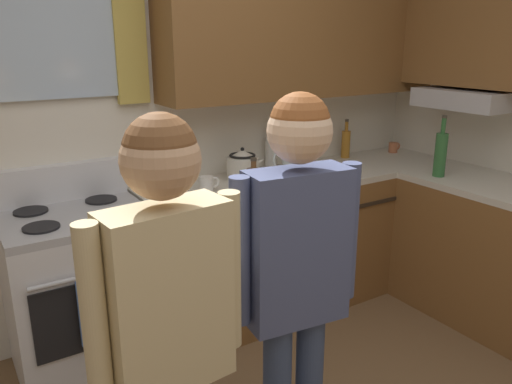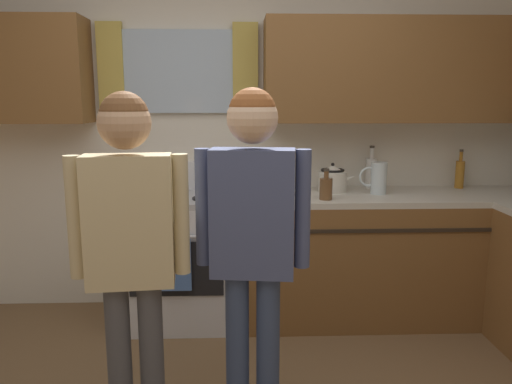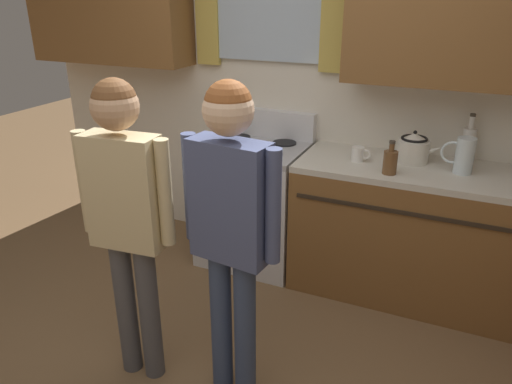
{
  "view_description": "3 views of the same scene",
  "coord_description": "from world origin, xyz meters",
  "px_view_note": "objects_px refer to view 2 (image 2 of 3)",
  "views": [
    {
      "loc": [
        -0.88,
        -1.03,
        1.76
      ],
      "look_at": [
        0.16,
        0.6,
        1.17
      ],
      "focal_mm": 35.69,
      "sensor_mm": 36.0,
      "label": 1
    },
    {
      "loc": [
        0.05,
        -1.83,
        1.55
      ],
      "look_at": [
        0.15,
        0.95,
        1.03
      ],
      "focal_mm": 35.0,
      "sensor_mm": 36.0,
      "label": 2
    },
    {
      "loc": [
        1.01,
        -1.47,
        1.93
      ],
      "look_at": [
        0.12,
        0.51,
        1.02
      ],
      "focal_mm": 34.18,
      "sensor_mm": 36.0,
      "label": 3
    }
  ],
  "objects_px": {
    "stove_oven": "(182,256)",
    "stovetop_kettle": "(333,178)",
    "adult_in_plaid": "(253,227)",
    "mug_ceramic_white": "(290,189)",
    "bottle_squat_brown": "(326,188)",
    "adult_left": "(130,235)",
    "bottle_oil_amber": "(460,173)",
    "water_pitcher": "(378,178)",
    "bottle_milk_white": "(371,172)"
  },
  "relations": [
    {
      "from": "stove_oven",
      "to": "bottle_milk_white",
      "type": "relative_size",
      "value": 3.51
    },
    {
      "from": "stove_oven",
      "to": "bottle_squat_brown",
      "type": "height_order",
      "value": "bottle_squat_brown"
    },
    {
      "from": "bottle_oil_amber",
      "to": "bottle_milk_white",
      "type": "height_order",
      "value": "bottle_milk_white"
    },
    {
      "from": "bottle_squat_brown",
      "to": "adult_in_plaid",
      "type": "xyz_separation_m",
      "value": [
        -0.51,
        -1.09,
        0.03
      ]
    },
    {
      "from": "stovetop_kettle",
      "to": "adult_left",
      "type": "relative_size",
      "value": 0.17
    },
    {
      "from": "water_pitcher",
      "to": "bottle_milk_white",
      "type": "bearing_deg",
      "value": 86.09
    },
    {
      "from": "mug_ceramic_white",
      "to": "adult_left",
      "type": "bearing_deg",
      "value": -121.27
    },
    {
      "from": "mug_ceramic_white",
      "to": "adult_left",
      "type": "xyz_separation_m",
      "value": [
        -0.8,
        -1.32,
        0.05
      ]
    },
    {
      "from": "mug_ceramic_white",
      "to": "stove_oven",
      "type": "bearing_deg",
      "value": 177.24
    },
    {
      "from": "bottle_milk_white",
      "to": "bottle_oil_amber",
      "type": "bearing_deg",
      "value": -2.39
    },
    {
      "from": "mug_ceramic_white",
      "to": "adult_in_plaid",
      "type": "distance_m",
      "value": 1.28
    },
    {
      "from": "mug_ceramic_white",
      "to": "water_pitcher",
      "type": "bearing_deg",
      "value": 3.46
    },
    {
      "from": "adult_left",
      "to": "adult_in_plaid",
      "type": "distance_m",
      "value": 0.52
    },
    {
      "from": "adult_left",
      "to": "water_pitcher",
      "type": "bearing_deg",
      "value": 43.76
    },
    {
      "from": "adult_in_plaid",
      "to": "adult_left",
      "type": "bearing_deg",
      "value": -171.23
    },
    {
      "from": "bottle_oil_amber",
      "to": "bottle_squat_brown",
      "type": "xyz_separation_m",
      "value": [
        -1.06,
        -0.39,
        -0.03
      ]
    },
    {
      "from": "stovetop_kettle",
      "to": "adult_left",
      "type": "xyz_separation_m",
      "value": [
        -1.12,
        -1.45,
        -0.0
      ]
    },
    {
      "from": "bottle_squat_brown",
      "to": "adult_left",
      "type": "xyz_separation_m",
      "value": [
        -1.03,
        -1.17,
        0.02
      ]
    },
    {
      "from": "stove_oven",
      "to": "bottle_oil_amber",
      "type": "distance_m",
      "value": 2.12
    },
    {
      "from": "bottle_squat_brown",
      "to": "mug_ceramic_white",
      "type": "height_order",
      "value": "bottle_squat_brown"
    },
    {
      "from": "mug_ceramic_white",
      "to": "bottle_oil_amber",
      "type": "bearing_deg",
      "value": 10.75
    },
    {
      "from": "bottle_milk_white",
      "to": "mug_ceramic_white",
      "type": "xyz_separation_m",
      "value": [
        -0.63,
        -0.27,
        -0.07
      ]
    },
    {
      "from": "bottle_milk_white",
      "to": "stove_oven",
      "type": "bearing_deg",
      "value": -170.34
    },
    {
      "from": "water_pitcher",
      "to": "adult_left",
      "type": "height_order",
      "value": "adult_left"
    },
    {
      "from": "stove_oven",
      "to": "mug_ceramic_white",
      "type": "xyz_separation_m",
      "value": [
        0.75,
        -0.04,
        0.48
      ]
    },
    {
      "from": "stovetop_kettle",
      "to": "adult_left",
      "type": "bearing_deg",
      "value": -127.71
    },
    {
      "from": "water_pitcher",
      "to": "stove_oven",
      "type": "bearing_deg",
      "value": -179.96
    },
    {
      "from": "stove_oven",
      "to": "bottle_squat_brown",
      "type": "xyz_separation_m",
      "value": [
        0.97,
        -0.19,
        0.51
      ]
    },
    {
      "from": "bottle_squat_brown",
      "to": "mug_ceramic_white",
      "type": "xyz_separation_m",
      "value": [
        -0.22,
        0.15,
        -0.03
      ]
    },
    {
      "from": "adult_left",
      "to": "adult_in_plaid",
      "type": "xyz_separation_m",
      "value": [
        0.51,
        0.08,
        0.01
      ]
    },
    {
      "from": "bottle_milk_white",
      "to": "water_pitcher",
      "type": "bearing_deg",
      "value": -93.91
    },
    {
      "from": "water_pitcher",
      "to": "bottle_squat_brown",
      "type": "bearing_deg",
      "value": -154.48
    },
    {
      "from": "adult_in_plaid",
      "to": "bottle_oil_amber",
      "type": "bearing_deg",
      "value": 43.31
    },
    {
      "from": "stovetop_kettle",
      "to": "adult_in_plaid",
      "type": "bearing_deg",
      "value": -113.98
    },
    {
      "from": "mug_ceramic_white",
      "to": "stovetop_kettle",
      "type": "distance_m",
      "value": 0.35
    },
    {
      "from": "stove_oven",
      "to": "bottle_milk_white",
      "type": "height_order",
      "value": "bottle_milk_white"
    },
    {
      "from": "stovetop_kettle",
      "to": "water_pitcher",
      "type": "height_order",
      "value": "water_pitcher"
    },
    {
      "from": "adult_in_plaid",
      "to": "mug_ceramic_white",
      "type": "bearing_deg",
      "value": 76.83
    },
    {
      "from": "stove_oven",
      "to": "adult_left",
      "type": "height_order",
      "value": "adult_left"
    },
    {
      "from": "bottle_squat_brown",
      "to": "stovetop_kettle",
      "type": "xyz_separation_m",
      "value": [
        0.1,
        0.28,
        0.02
      ]
    },
    {
      "from": "stove_oven",
      "to": "bottle_milk_white",
      "type": "xyz_separation_m",
      "value": [
        1.38,
        0.24,
        0.55
      ]
    },
    {
      "from": "water_pitcher",
      "to": "adult_left",
      "type": "xyz_separation_m",
      "value": [
        -1.42,
        -1.36,
        -0.02
      ]
    },
    {
      "from": "mug_ceramic_white",
      "to": "water_pitcher",
      "type": "height_order",
      "value": "water_pitcher"
    },
    {
      "from": "bottle_oil_amber",
      "to": "water_pitcher",
      "type": "height_order",
      "value": "bottle_oil_amber"
    },
    {
      "from": "water_pitcher",
      "to": "stovetop_kettle",
      "type": "bearing_deg",
      "value": 162.65
    },
    {
      "from": "stove_oven",
      "to": "stovetop_kettle",
      "type": "bearing_deg",
      "value": 4.99
    },
    {
      "from": "bottle_milk_white",
      "to": "adult_left",
      "type": "xyz_separation_m",
      "value": [
        -1.43,
        -1.59,
        -0.02
      ]
    },
    {
      "from": "bottle_oil_amber",
      "to": "adult_left",
      "type": "height_order",
      "value": "adult_left"
    },
    {
      "from": "water_pitcher",
      "to": "bottle_oil_amber",
      "type": "bearing_deg",
      "value": 17.17
    },
    {
      "from": "mug_ceramic_white",
      "to": "stovetop_kettle",
      "type": "xyz_separation_m",
      "value": [
        0.32,
        0.13,
        0.05
      ]
    }
  ]
}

